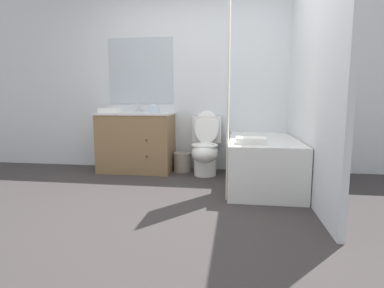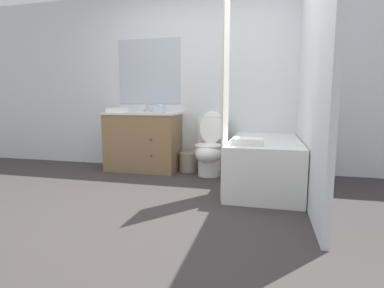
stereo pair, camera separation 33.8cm
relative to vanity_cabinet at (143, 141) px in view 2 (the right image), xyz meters
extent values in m
plane|color=#383333|center=(0.78, -1.43, -0.42)|extent=(14.00, 14.00, 0.00)
cube|color=silver|center=(0.78, 0.29, 0.83)|extent=(8.00, 0.05, 2.50)
cube|color=#B2BCC6|center=(0.00, 0.26, 0.99)|extent=(0.95, 0.01, 0.93)
cube|color=silver|center=(2.09, -0.58, 0.83)|extent=(0.05, 2.70, 2.50)
cube|color=olive|center=(0.00, 0.00, -0.02)|extent=(1.00, 0.53, 0.79)
cube|color=white|center=(0.00, 0.00, 0.39)|extent=(1.02, 0.55, 0.03)
cylinder|color=white|center=(0.00, 0.00, 0.35)|extent=(0.30, 0.30, 0.10)
sphere|color=#382D23|center=(0.22, -0.28, 0.06)|extent=(0.02, 0.02, 0.02)
sphere|color=#382D23|center=(0.22, -0.28, -0.16)|extent=(0.02, 0.02, 0.02)
cylinder|color=silver|center=(0.00, 0.19, 0.42)|extent=(0.04, 0.04, 0.04)
cylinder|color=silver|center=(0.00, 0.15, 0.48)|extent=(0.02, 0.11, 0.09)
cylinder|color=silver|center=(-0.06, 0.19, 0.42)|extent=(0.03, 0.03, 0.04)
cylinder|color=silver|center=(0.05, 0.19, 0.42)|extent=(0.03, 0.03, 0.04)
cylinder|color=white|center=(0.97, -0.11, -0.31)|extent=(0.30, 0.30, 0.22)
ellipsoid|color=white|center=(0.97, -0.17, -0.11)|extent=(0.35, 0.48, 0.26)
torus|color=white|center=(0.97, -0.17, -0.01)|extent=(0.35, 0.35, 0.04)
cube|color=white|center=(0.97, 0.16, 0.17)|extent=(0.39, 0.18, 0.36)
ellipsoid|color=white|center=(0.97, 0.04, 0.21)|extent=(0.33, 0.14, 0.44)
cube|color=white|center=(1.68, -0.47, -0.15)|extent=(0.76, 1.48, 0.55)
cube|color=#A8ADAE|center=(1.68, -0.47, 0.12)|extent=(0.64, 1.36, 0.01)
cube|color=silver|center=(1.29, -0.92, 0.57)|extent=(0.01, 0.40, 1.97)
cylinder|color=gray|center=(0.64, 0.06, -0.29)|extent=(0.25, 0.25, 0.26)
cube|color=silver|center=(0.24, 0.03, 0.45)|extent=(0.14, 0.12, 0.09)
ellipsoid|color=white|center=(0.24, 0.03, 0.50)|extent=(0.06, 0.03, 0.03)
cube|color=white|center=(-0.33, -0.11, 0.43)|extent=(0.27, 0.15, 0.06)
cube|color=white|center=(1.52, -0.96, 0.16)|extent=(0.30, 0.22, 0.07)
camera|label=1|loc=(1.37, -3.98, 0.54)|focal=28.00mm
camera|label=2|loc=(1.70, -3.92, 0.54)|focal=28.00mm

